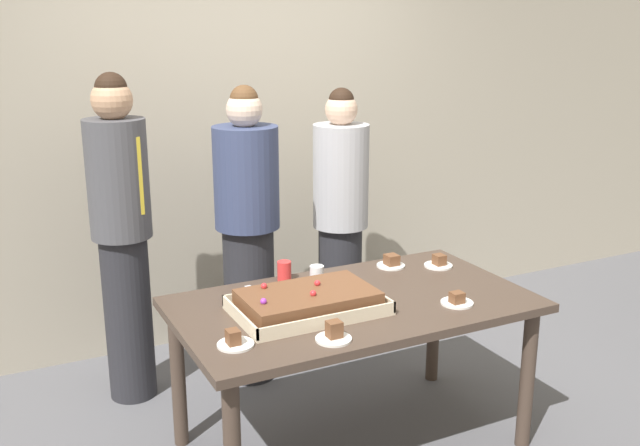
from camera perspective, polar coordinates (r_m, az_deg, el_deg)
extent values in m
plane|color=#5B5B60|center=(3.71, 2.51, -17.08)|extent=(12.00, 12.00, 0.00)
cube|color=#B2A893|center=(4.61, -7.09, 9.22)|extent=(8.00, 0.12, 3.00)
cube|color=#47382D|center=(3.37, 2.66, -6.48)|extent=(1.65, 0.93, 0.04)
cylinder|color=#47382D|center=(3.66, 16.11, -11.78)|extent=(0.07, 0.07, 0.72)
cylinder|color=#47382D|center=(3.60, -11.19, -11.90)|extent=(0.07, 0.07, 0.72)
cylinder|color=#47382D|center=(4.19, 9.01, -7.72)|extent=(0.07, 0.07, 0.72)
cube|color=beige|center=(3.24, -0.96, -6.94)|extent=(0.66, 0.42, 0.01)
cube|color=beige|center=(3.06, 0.73, -7.72)|extent=(0.66, 0.01, 0.05)
cube|color=beige|center=(3.40, -2.48, -5.26)|extent=(0.66, 0.01, 0.05)
cube|color=beige|center=(3.11, -6.39, -7.39)|extent=(0.01, 0.42, 0.05)
cube|color=beige|center=(3.37, 4.02, -5.49)|extent=(0.01, 0.42, 0.05)
cube|color=brown|center=(3.22, -0.97, -6.14)|extent=(0.59, 0.35, 0.09)
sphere|color=red|center=(3.27, -0.21, -4.79)|extent=(0.03, 0.03, 0.03)
sphere|color=red|center=(3.15, -0.55, -5.60)|extent=(0.03, 0.03, 0.03)
sphere|color=purple|center=(3.07, -4.51, -6.21)|extent=(0.03, 0.03, 0.03)
sphere|color=red|center=(3.25, -4.47, -5.00)|extent=(0.03, 0.03, 0.03)
cylinder|color=white|center=(3.38, 10.81, -6.24)|extent=(0.15, 0.15, 0.01)
cube|color=brown|center=(3.36, 10.81, -5.82)|extent=(0.06, 0.05, 0.05)
cylinder|color=white|center=(3.83, 5.63, -3.38)|extent=(0.15, 0.15, 0.01)
cube|color=brown|center=(3.82, 5.70, -2.92)|extent=(0.07, 0.07, 0.05)
cylinder|color=white|center=(2.93, -6.71, -9.55)|extent=(0.15, 0.15, 0.01)
cube|color=brown|center=(2.92, -6.91, -8.96)|extent=(0.05, 0.06, 0.06)
cylinder|color=white|center=(3.87, 9.36, -3.34)|extent=(0.15, 0.15, 0.01)
cube|color=brown|center=(3.86, 9.44, -2.88)|extent=(0.06, 0.06, 0.06)
cylinder|color=white|center=(2.96, 1.08, -9.18)|extent=(0.15, 0.15, 0.01)
cube|color=brown|center=(2.95, 1.13, -8.42)|extent=(0.06, 0.05, 0.07)
cylinder|color=red|center=(3.60, -2.85, -3.83)|extent=(0.07, 0.07, 0.10)
cylinder|color=white|center=(3.53, -0.25, -4.19)|extent=(0.07, 0.07, 0.10)
cube|color=silver|center=(3.46, -5.20, -5.52)|extent=(0.03, 0.20, 0.01)
cylinder|color=#28282D|center=(4.53, 1.59, -5.13)|extent=(0.27, 0.27, 0.80)
cylinder|color=#B2B2B7|center=(4.33, 1.66, 3.73)|extent=(0.34, 0.34, 0.62)
sphere|color=beige|center=(4.26, 1.70, 8.98)|extent=(0.19, 0.19, 0.19)
sphere|color=black|center=(4.26, 1.71, 9.69)|extent=(0.15, 0.15, 0.15)
cylinder|color=#28282D|center=(4.17, -5.59, -6.32)|extent=(0.29, 0.29, 0.91)
cylinder|color=#384266|center=(3.95, -5.87, 3.61)|extent=(0.36, 0.36, 0.56)
sphere|color=beige|center=(3.89, -6.02, 8.94)|extent=(0.20, 0.20, 0.20)
sphere|color=brown|center=(3.89, -6.05, 9.73)|extent=(0.15, 0.15, 0.15)
cylinder|color=#28282D|center=(4.07, -14.94, -7.26)|extent=(0.25, 0.25, 0.92)
cylinder|color=#4C4C51|center=(3.84, -15.73, 3.38)|extent=(0.32, 0.32, 0.62)
cube|color=gold|center=(3.73, -14.22, 3.61)|extent=(0.04, 0.02, 0.40)
sphere|color=tan|center=(3.78, -16.19, 9.36)|extent=(0.21, 0.21, 0.21)
sphere|color=black|center=(3.78, -16.25, 10.22)|extent=(0.16, 0.16, 0.16)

